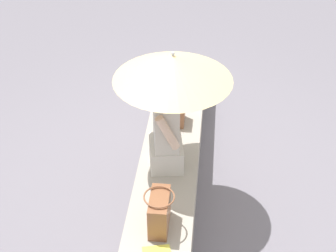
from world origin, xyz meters
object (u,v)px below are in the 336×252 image
(person_seated, at_px, (166,128))
(tote_bag_canvas, at_px, (173,71))
(parasol, at_px, (173,68))
(handbag_black, at_px, (159,212))
(shoulder_bag_spare, at_px, (176,111))

(person_seated, relative_size, tote_bag_canvas, 2.60)
(person_seated, relative_size, parasol, 0.84)
(handbag_black, distance_m, shoulder_bag_spare, 1.36)
(tote_bag_canvas, bearing_deg, parasol, -174.87)
(handbag_black, distance_m, tote_bag_canvas, 2.06)
(parasol, relative_size, handbag_black, 3.46)
(person_seated, distance_m, shoulder_bag_spare, 0.68)
(person_seated, relative_size, handbag_black, 2.89)
(shoulder_bag_spare, bearing_deg, parasol, -177.74)
(person_seated, distance_m, parasol, 0.56)
(shoulder_bag_spare, bearing_deg, handbag_black, 179.98)
(handbag_black, xyz_separation_m, shoulder_bag_spare, (1.36, -0.00, -0.03))
(parasol, bearing_deg, handbag_black, 178.17)
(person_seated, distance_m, handbag_black, 0.77)
(parasol, bearing_deg, person_seated, 119.48)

